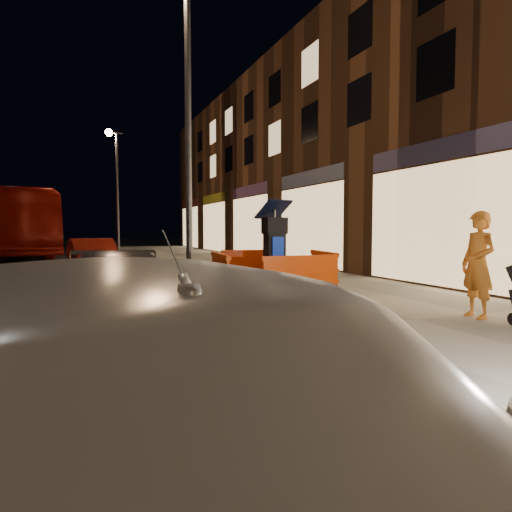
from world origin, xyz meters
name	(u,v)px	position (x,y,z in m)	size (l,w,h in m)	color
ground_plane	(226,349)	(0.00, 0.00, 0.00)	(120.00, 120.00, 0.00)	black
sidewalk	(417,325)	(3.00, 0.00, 0.07)	(6.00, 60.00, 0.15)	gray
kerb	(226,343)	(0.00, 0.00, 0.07)	(0.30, 60.00, 0.15)	slate
parking_kiosk	(274,258)	(1.37, 1.60, 1.02)	(0.55, 0.55, 1.73)	black
barrier_front	(300,288)	(1.37, 0.65, 0.63)	(1.24, 0.51, 0.97)	#E63B00
barrier_back	(254,275)	(1.37, 2.55, 0.63)	(1.24, 0.51, 0.97)	#E63B00
barrier_kerbside	(220,283)	(0.42, 1.60, 0.63)	(1.24, 0.51, 0.97)	#E63B00
barrier_bldgside	(324,279)	(2.32, 1.60, 0.63)	(1.24, 0.51, 0.97)	#E63B00
car_silver	(120,342)	(-1.21, 0.89, 0.00)	(1.66, 4.08, 1.18)	#AFAFB4
car_red	(93,276)	(-1.22, 9.96, 0.00)	(1.27, 3.63, 1.20)	#A72517
bus_doubledecker	(16,257)	(-4.63, 21.56, 0.00)	(2.89, 12.33, 3.44)	#950E05
man	(478,265)	(3.95, -0.22, 0.97)	(0.60, 0.39, 1.64)	#BD6A1F
street_lamp_mid	(188,140)	(0.25, 3.00, 3.15)	(0.12, 0.12, 6.00)	#3F3F44
street_lamp_far	(118,195)	(0.25, 18.00, 3.15)	(0.12, 0.12, 6.00)	#3F3F44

